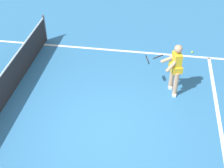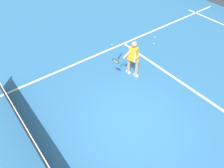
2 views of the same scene
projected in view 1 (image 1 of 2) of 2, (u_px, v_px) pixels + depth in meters
The scene contains 5 objects.
ground_plane at pixel (105, 129), 7.98m from camera, with size 28.51×28.51×0.00m, color teal.
service_line_marking at pixel (223, 142), 7.62m from camera, with size 7.63×0.10×0.01m, color white.
sideline_right_marking at pixel (124, 51), 10.96m from camera, with size 0.10×19.93×0.01m, color white.
tennis_player at pixel (175, 67), 8.68m from camera, with size 0.66×1.09×1.55m.
tennis_ball_far at pixel (192, 52), 10.85m from camera, with size 0.07×0.07×0.07m, color #D1E533.
Camera 1 is at (-5.53, -1.03, 5.77)m, focal length 50.62 mm.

